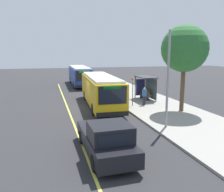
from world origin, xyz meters
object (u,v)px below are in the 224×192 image
waiting_bench (145,95)px  pedestrian_commuter (144,95)px  transit_bus_main (101,89)px  route_sign_post (133,87)px  pickup_truck (106,139)px  transit_bus_second (80,75)px

waiting_bench → pedestrian_commuter: bearing=-25.3°
waiting_bench → pedestrian_commuter: 2.81m
transit_bus_main → route_sign_post: size_ratio=3.85×
pickup_truck → waiting_bench: pickup_truck is taller
transit_bus_main → pickup_truck: transit_bus_main is taller
transit_bus_main → transit_bus_second: size_ratio=0.96×
pickup_truck → waiting_bench: (-12.14, 7.41, -0.22)m
waiting_bench → pickup_truck: bearing=-31.4°
route_sign_post → transit_bus_main: bearing=-115.8°
pickup_truck → pedestrian_commuter: bearing=147.2°
waiting_bench → route_sign_post: 3.72m
transit_bus_main → waiting_bench: size_ratio=6.74×
transit_bus_second → route_sign_post: (16.77, 2.70, 0.34)m
transit_bus_main → pedestrian_commuter: transit_bus_main is taller
waiting_bench → pedestrian_commuter: (2.50, -1.18, 0.48)m
pickup_truck → route_sign_post: route_sign_post is taller
transit_bus_second → pickup_truck: transit_bus_second is taller
waiting_bench → pedestrian_commuter: size_ratio=0.95×
pickup_truck → waiting_bench: size_ratio=3.40×
route_sign_post → pedestrian_commuter: route_sign_post is taller
pickup_truck → pedestrian_commuter: 11.48m
transit_bus_second → pickup_truck: 26.50m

